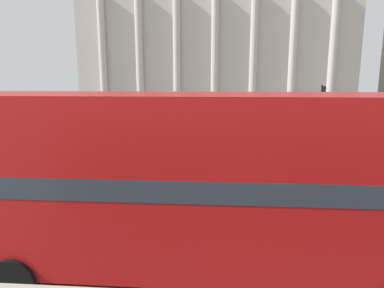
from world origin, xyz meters
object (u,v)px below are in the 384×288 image
(traffic_light_far, at_px, (322,103))
(car_silver, at_px, (366,146))
(car_navy, at_px, (188,123))
(pedestrian_olive, at_px, (183,134))
(plaza_building_left, at_px, (215,47))
(pedestrian_blue, at_px, (202,127))
(double_decker_bus, at_px, (207,181))
(traffic_light_mid, at_px, (198,118))
(traffic_light_near, at_px, (314,137))

(traffic_light_far, height_order, car_silver, traffic_light_far)
(car_navy, bearing_deg, pedestrian_olive, -113.26)
(plaza_building_left, height_order, traffic_light_far, plaza_building_left)
(car_navy, xyz_separation_m, car_silver, (11.50, -9.86, 0.00))
(pedestrian_blue, bearing_deg, double_decker_bus, 173.10)
(pedestrian_blue, bearing_deg, traffic_light_mid, 169.60)
(traffic_light_near, height_order, car_silver, traffic_light_near)
(double_decker_bus, xyz_separation_m, pedestrian_blue, (-0.99, 18.79, -1.44))
(traffic_light_near, bearing_deg, plaza_building_left, 96.34)
(traffic_light_near, relative_size, pedestrian_blue, 2.21)
(car_navy, bearing_deg, car_silver, -66.32)
(plaza_building_left, height_order, car_navy, plaza_building_left)
(traffic_light_near, relative_size, car_silver, 0.89)
(traffic_light_far, xyz_separation_m, pedestrian_blue, (-9.40, -1.70, -1.72))
(car_navy, height_order, pedestrian_olive, pedestrian_olive)
(car_silver, distance_m, pedestrian_blue, 11.41)
(traffic_light_far, bearing_deg, traffic_light_near, -107.16)
(double_decker_bus, height_order, plaza_building_left, plaza_building_left)
(traffic_light_mid, xyz_separation_m, car_navy, (-1.42, 9.30, -1.49))
(pedestrian_olive, bearing_deg, plaza_building_left, -79.82)
(double_decker_bus, bearing_deg, traffic_light_far, 71.98)
(car_navy, bearing_deg, traffic_light_near, -95.42)
(car_navy, distance_m, pedestrian_blue, 4.66)
(car_navy, height_order, pedestrian_blue, pedestrian_blue)
(traffic_light_near, xyz_separation_m, car_silver, (5.12, 7.39, -1.74))
(traffic_light_mid, distance_m, traffic_light_far, 11.52)
(pedestrian_olive, bearing_deg, double_decker_bus, 111.81)
(pedestrian_blue, bearing_deg, pedestrian_olive, 151.31)
(traffic_light_far, relative_size, car_silver, 0.99)
(double_decker_bus, xyz_separation_m, plaza_building_left, (-0.26, 43.56, 6.62))
(plaza_building_left, relative_size, traffic_light_mid, 10.74)
(plaza_building_left, relative_size, car_navy, 8.51)
(double_decker_bus, height_order, car_silver, double_decker_bus)
(car_silver, bearing_deg, car_navy, -17.44)
(double_decker_bus, height_order, car_navy, double_decker_bus)
(pedestrian_blue, bearing_deg, car_silver, -128.37)
(car_navy, xyz_separation_m, pedestrian_blue, (1.47, -4.42, 0.27))
(plaza_building_left, xyz_separation_m, traffic_light_near, (4.18, -37.60, -6.59))
(double_decker_bus, height_order, traffic_light_near, double_decker_bus)
(double_decker_bus, distance_m, car_navy, 23.40)
(plaza_building_left, relative_size, pedestrian_olive, 21.99)
(traffic_light_mid, distance_m, pedestrian_olive, 2.28)
(double_decker_bus, relative_size, traffic_light_mid, 3.23)
(plaza_building_left, bearing_deg, pedestrian_blue, -91.69)
(traffic_light_mid, height_order, pedestrian_olive, traffic_light_mid)
(pedestrian_olive, bearing_deg, traffic_light_mid, 139.25)
(plaza_building_left, xyz_separation_m, pedestrian_blue, (-0.73, -24.77, -8.06))
(traffic_light_mid, relative_size, car_navy, 0.79)
(traffic_light_near, bearing_deg, pedestrian_blue, 110.94)
(traffic_light_near, xyz_separation_m, traffic_light_far, (4.49, 14.53, 0.26))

